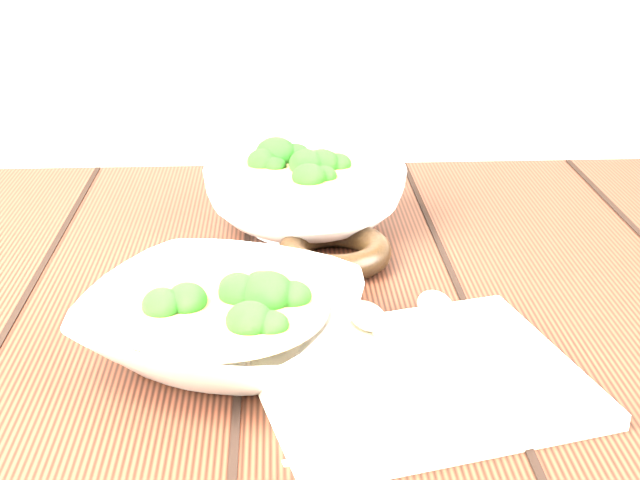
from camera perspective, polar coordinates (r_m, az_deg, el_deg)
table at (r=0.87m, az=-3.31°, el=-11.13°), size 1.20×0.80×0.75m
soup_bowl_front at (r=0.72m, az=-6.29°, el=-5.16°), size 0.28×0.28×0.06m
soup_bowl_back at (r=0.96m, az=-0.97°, el=2.93°), size 0.28×0.28×0.08m
trivet at (r=0.88m, az=0.96°, el=-0.69°), size 0.14×0.14×0.03m
napkin at (r=0.69m, az=6.29°, el=-8.83°), size 0.28×0.25×0.01m
spoon_left at (r=0.72m, az=3.86°, el=-6.25°), size 0.05×0.20×0.01m
spoon_right at (r=0.74m, az=7.73°, el=-5.51°), size 0.03×0.20×0.01m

